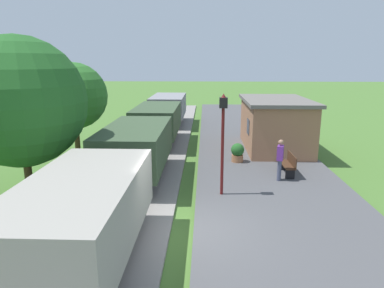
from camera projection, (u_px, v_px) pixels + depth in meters
The scene contains 13 objects.
ground_plane at pixel (187, 236), 10.19m from camera, with size 160.00×160.00×0.00m, color #47702D.
platform_slab at pixel (297, 234), 10.05m from camera, with size 6.00×60.00×0.25m, color #4C4C4F.
track_ballast at pixel (106, 233), 10.26m from camera, with size 3.80×60.00×0.12m, color gray.
rail_near at pixel (130, 229), 10.21m from camera, with size 0.07×60.00×0.14m, color slate.
rail_far at pixel (82, 229), 10.26m from camera, with size 0.07×60.00×0.14m, color slate.
freight_train at pixel (149, 133), 17.87m from camera, with size 2.50×26.00×2.12m.
station_hut at pixel (275, 124), 19.20m from camera, with size 3.50×5.80×2.78m.
bench_near_hut at pixel (289, 164), 14.88m from camera, with size 0.42×1.50×0.91m.
person_waiting at pixel (280, 158), 14.07m from camera, with size 0.35×0.44×1.71m.
potted_planter at pixel (237, 152), 16.79m from camera, with size 0.64×0.64×0.92m.
lamp_post_near at pixel (223, 126), 12.18m from camera, with size 0.28×0.28×3.70m.
tree_trackside_mid at pixel (20, 102), 12.12m from camera, with size 4.61×4.61×5.95m.
tree_trackside_far at pixel (74, 96), 17.92m from camera, with size 3.45×3.45×5.01m.
Camera 1 is at (0.50, -9.26, 5.03)m, focal length 32.33 mm.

